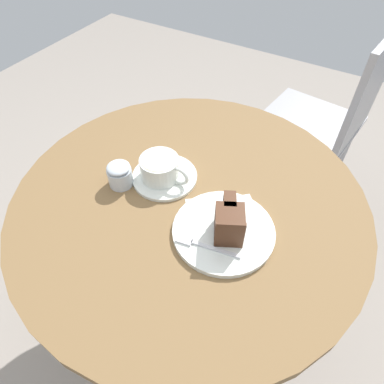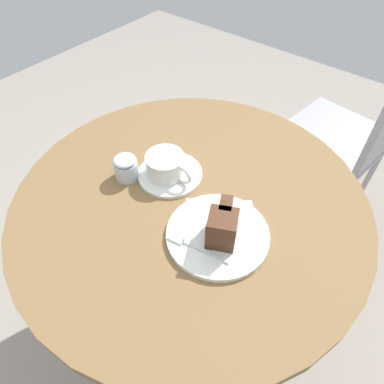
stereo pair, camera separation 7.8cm
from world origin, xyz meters
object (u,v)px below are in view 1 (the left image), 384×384
(napkin, at_px, (225,222))
(teaspoon, at_px, (164,163))
(saucer, at_px, (165,177))
(cake_plate, at_px, (223,231))
(sugar_pot, at_px, (120,174))
(cake_slice, at_px, (229,222))
(coffee_cup, at_px, (160,168))
(cafe_chair, at_px, (332,116))
(fork, at_px, (200,244))

(napkin, bearing_deg, teaspoon, 158.97)
(saucer, xyz_separation_m, teaspoon, (-0.03, 0.04, 0.01))
(cake_plate, height_order, sugar_pot, sugar_pot)
(sugar_pot, bearing_deg, cake_slice, -1.35)
(cake_slice, bearing_deg, sugar_pot, 178.65)
(coffee_cup, xyz_separation_m, cafe_chair, (0.28, 0.78, -0.22))
(teaspoon, height_order, napkin, teaspoon)
(cake_plate, distance_m, sugar_pot, 0.29)
(saucer, xyz_separation_m, cake_slice, (0.22, -0.08, 0.04))
(napkin, bearing_deg, cake_plate, -72.60)
(saucer, relative_size, cake_plate, 0.73)
(cafe_chair, bearing_deg, cake_slice, 3.38)
(cake_plate, bearing_deg, teaspoon, 154.30)
(fork, relative_size, napkin, 0.64)
(cake_slice, bearing_deg, saucer, 160.18)
(saucer, xyz_separation_m, fork, (0.18, -0.14, 0.01))
(napkin, bearing_deg, sugar_pot, -175.75)
(cake_slice, xyz_separation_m, napkin, (-0.02, 0.03, -0.05))
(teaspoon, bearing_deg, sugar_pot, 175.05)
(saucer, xyz_separation_m, cake_plate, (0.21, -0.08, 0.00))
(teaspoon, bearing_deg, cafe_chair, 0.30)
(cafe_chair, relative_size, sugar_pot, 13.35)
(teaspoon, bearing_deg, cake_plate, -93.25)
(cake_slice, distance_m, cafe_chair, 0.89)
(cafe_chair, bearing_deg, napkin, 1.92)
(cake_plate, relative_size, sugar_pot, 3.52)
(cake_slice, bearing_deg, cafe_chair, 86.12)
(cake_plate, height_order, napkin, cake_plate)
(coffee_cup, distance_m, cake_slice, 0.23)
(coffee_cup, relative_size, fork, 0.92)
(cafe_chair, bearing_deg, cake_plate, 2.62)
(cake_plate, xyz_separation_m, sugar_pot, (-0.29, 0.00, 0.03))
(napkin, height_order, sugar_pot, sugar_pot)
(coffee_cup, relative_size, cake_plate, 0.58)
(sugar_pot, bearing_deg, napkin, 4.25)
(teaspoon, relative_size, fork, 0.68)
(cafe_chair, bearing_deg, sugar_pot, -15.57)
(saucer, bearing_deg, coffee_cup, -125.68)
(cake_slice, bearing_deg, fork, -120.83)
(teaspoon, distance_m, cafe_chair, 0.82)
(teaspoon, bearing_deg, coffee_cup, -130.71)
(cake_slice, height_order, cafe_chair, cafe_chair)
(teaspoon, xyz_separation_m, cafe_chair, (0.30, 0.74, -0.20))
(coffee_cup, height_order, napkin, coffee_cup)
(coffee_cup, bearing_deg, saucer, 54.32)
(cake_plate, bearing_deg, coffee_cup, 161.95)
(cake_slice, xyz_separation_m, sugar_pot, (-0.30, 0.01, -0.02))
(fork, xyz_separation_m, cafe_chair, (0.09, 0.91, -0.20))
(saucer, bearing_deg, sugar_pot, -139.28)
(cake_slice, relative_size, napkin, 0.48)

